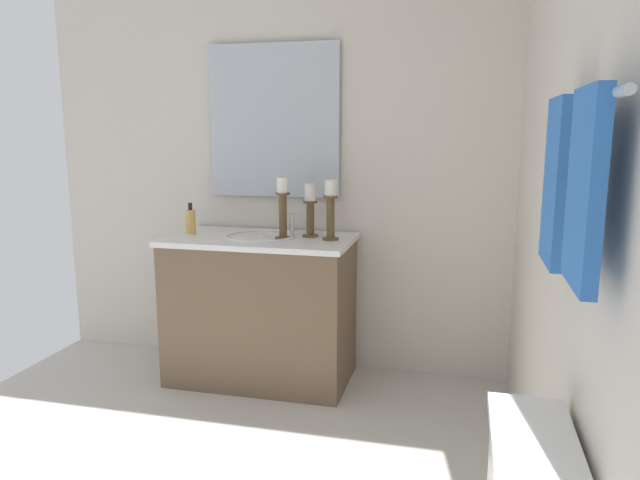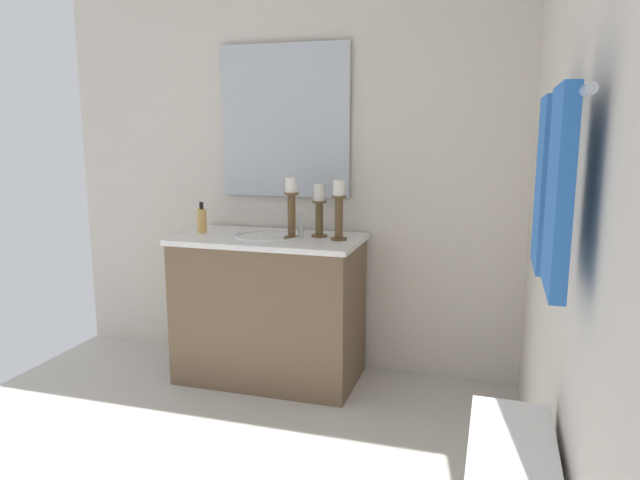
% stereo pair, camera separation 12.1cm
% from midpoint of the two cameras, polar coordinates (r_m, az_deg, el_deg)
% --- Properties ---
extents(floor, '(2.71, 2.86, 0.02)m').
position_cam_midpoint_polar(floor, '(2.77, -12.04, -21.08)').
color(floor, beige).
rests_on(floor, ground).
extents(wall_back, '(2.71, 0.04, 2.45)m').
position_cam_midpoint_polar(wall_back, '(2.08, 23.69, 3.94)').
color(wall_back, silver).
rests_on(wall_back, ground).
extents(wall_left, '(0.04, 2.86, 2.45)m').
position_cam_midpoint_polar(wall_left, '(3.61, -2.36, 7.23)').
color(wall_left, silver).
rests_on(wall_left, ground).
extents(vanity_cabinet, '(0.58, 1.06, 0.84)m').
position_cam_midpoint_polar(vanity_cabinet, '(3.45, -3.86, -6.54)').
color(vanity_cabinet, brown).
rests_on(vanity_cabinet, ground).
extents(sink_basin, '(0.40, 0.40, 0.24)m').
position_cam_midpoint_polar(sink_basin, '(3.35, -3.92, -0.30)').
color(sink_basin, white).
rests_on(sink_basin, vanity_cabinet).
extents(mirror, '(0.02, 0.79, 0.89)m').
position_cam_midpoint_polar(mirror, '(3.56, -2.45, 11.40)').
color(mirror, silver).
extents(candle_holder_tall, '(0.09, 0.09, 0.33)m').
position_cam_midpoint_polar(candle_holder_tall, '(3.21, 2.93, 3.08)').
color(candle_holder_tall, brown).
rests_on(candle_holder_tall, vanity_cabinet).
extents(candle_holder_short, '(0.09, 0.09, 0.30)m').
position_cam_midpoint_polar(candle_holder_short, '(3.31, 0.98, 3.04)').
color(candle_holder_short, brown).
rests_on(candle_holder_short, vanity_cabinet).
extents(candle_holder_mid, '(0.09, 0.09, 0.34)m').
position_cam_midpoint_polar(candle_holder_mid, '(3.24, -1.70, 3.28)').
color(candle_holder_mid, brown).
rests_on(candle_holder_mid, vanity_cabinet).
extents(soap_bottle, '(0.06, 0.06, 0.18)m').
position_cam_midpoint_polar(soap_bottle, '(3.51, -10.38, 1.91)').
color(soap_bottle, '#E5B259').
rests_on(soap_bottle, vanity_cabinet).
extents(towel_bar, '(0.79, 0.02, 0.02)m').
position_cam_midpoint_polar(towel_bar, '(1.45, 24.93, 12.15)').
color(towel_bar, silver).
extents(towel_near_vanity, '(0.25, 0.03, 0.43)m').
position_cam_midpoint_polar(towel_near_vanity, '(1.64, 22.84, 5.08)').
color(towel_near_vanity, blue).
rests_on(towel_near_vanity, towel_bar).
extents(towel_center, '(0.24, 0.03, 0.39)m').
position_cam_midpoint_polar(towel_center, '(1.25, 24.71, 4.41)').
color(towel_center, blue).
rests_on(towel_center, towel_bar).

